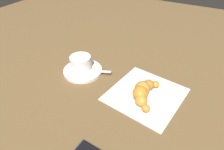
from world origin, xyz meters
TOP-DOWN VIEW (x-y plane):
  - ground_plane at (0.00, 0.00)m, footprint 1.80×1.80m
  - saucer at (0.09, -0.01)m, footprint 0.12×0.12m
  - espresso_cup at (0.10, -0.01)m, footprint 0.08×0.07m
  - teaspoon at (0.09, -0.00)m, footprint 0.13×0.07m
  - sugar_packet at (0.08, -0.04)m, footprint 0.06×0.03m
  - napkin at (-0.12, -0.01)m, footprint 0.21×0.22m
  - croissant at (-0.12, 0.01)m, footprint 0.07×0.13m

SIDE VIEW (x-z plane):
  - ground_plane at x=0.00m, z-range 0.00..0.00m
  - napkin at x=-0.12m, z-range 0.00..0.00m
  - saucer at x=0.09m, z-range 0.00..0.01m
  - teaspoon at x=0.09m, z-range 0.01..0.02m
  - sugar_packet at x=0.08m, z-range 0.01..0.02m
  - croissant at x=-0.12m, z-range 0.00..0.04m
  - espresso_cup at x=0.10m, z-range 0.01..0.06m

